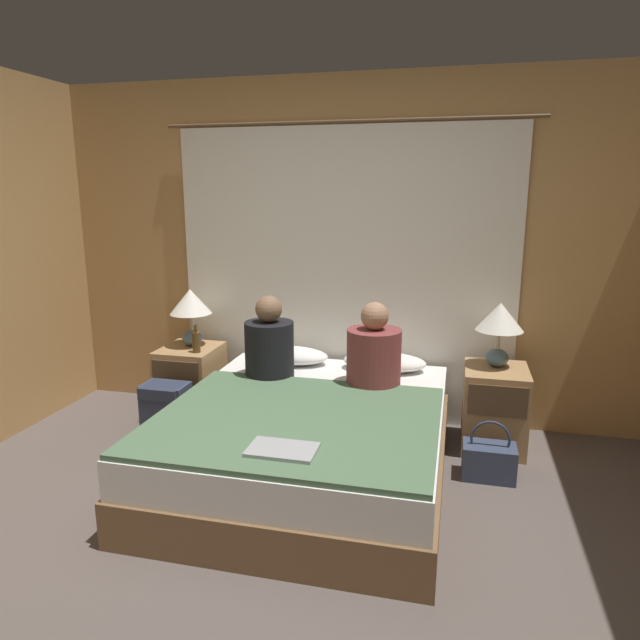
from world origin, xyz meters
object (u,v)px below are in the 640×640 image
lamp_left (191,306)px  backpack_on_floor (166,409)px  pillow_right (384,362)px  handbag_on_floor (489,460)px  pillow_left (289,355)px  beer_bottle_on_left_stand (196,341)px  bed (309,441)px  person_left_in_bed (269,345)px  nightstand_left (191,382)px  laptop_on_bed (282,450)px  nightstand_right (494,408)px  person_right_in_bed (374,353)px  lamp_right (500,322)px

lamp_left → backpack_on_floor: (0.02, -0.49, -0.63)m
pillow_right → handbag_on_floor: pillow_right is taller
pillow_left → pillow_right: (0.70, 0.00, 0.00)m
beer_bottle_on_left_stand → backpack_on_floor: (-0.09, -0.33, -0.40)m
bed → person_left_in_bed: 0.73m
nightstand_left → pillow_right: 1.48m
bed → backpack_on_floor: 1.11m
lamp_left → laptop_on_bed: size_ratio=1.32×
nightstand_right → lamp_left: lamp_left is taller
person_left_in_bed → laptop_on_bed: 1.21m
lamp_left → person_right_in_bed: person_right_in_bed is taller
nightstand_right → person_right_in_bed: 0.92m
beer_bottle_on_left_stand → lamp_right: bearing=4.4°
nightstand_left → beer_bottle_on_left_stand: bearing=-43.7°
beer_bottle_on_left_stand → handbag_on_floor: 2.15m
handbag_on_floor → nightstand_right: bearing=84.5°
bed → handbag_on_floor: size_ratio=5.23×
pillow_right → person_right_in_bed: bearing=-94.4°
lamp_left → nightstand_left: bearing=-90.0°
bed → nightstand_right: bearing=31.9°
person_left_in_bed → laptop_on_bed: (0.43, -1.11, -0.19)m
handbag_on_floor → pillow_right: bearing=143.2°
pillow_left → person_right_in_bed: 0.78m
pillow_right → beer_bottle_on_left_stand: (-1.34, -0.19, 0.11)m
lamp_right → person_right_in_bed: 0.86m
person_left_in_bed → lamp_left: bearing=155.9°
person_right_in_bed → laptop_on_bed: (-0.27, -1.11, -0.18)m
nightstand_left → handbag_on_floor: 2.22m
nightstand_right → laptop_on_bed: (-1.05, -1.38, 0.22)m
pillow_right → person_left_in_bed: person_left_in_bed is taller
laptop_on_bed → backpack_on_floor: 1.50m
bed → nightstand_left: nightstand_left is taller
bed → pillow_right: size_ratio=3.29×
nightstand_left → pillow_right: size_ratio=0.95×
person_left_in_bed → beer_bottle_on_left_stand: size_ratio=2.71×
nightstand_left → pillow_right: (1.46, 0.08, 0.24)m
bed → lamp_right: size_ratio=4.44×
backpack_on_floor → lamp_left: bearing=92.7°
nightstand_right → person_left_in_bed: 1.56m
person_left_in_bed → handbag_on_floor: 1.56m
nightstand_left → person_right_in_bed: size_ratio=1.00×
nightstand_left → laptop_on_bed: 1.81m
lamp_right → backpack_on_floor: (-2.19, -0.49, -0.63)m
lamp_right → handbag_on_floor: bearing=-94.9°
person_left_in_bed → beer_bottle_on_left_stand: bearing=165.2°
laptop_on_bed → nightstand_right: bearing=52.7°
lamp_right → pillow_right: size_ratio=0.74×
nightstand_left → backpack_on_floor: nightstand_left is taller
nightstand_right → backpack_on_floor: nightstand_right is taller
beer_bottle_on_left_stand → nightstand_left: bearing=136.3°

